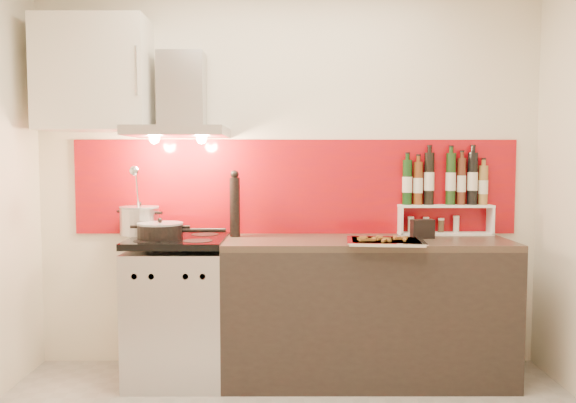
{
  "coord_description": "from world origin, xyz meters",
  "views": [
    {
      "loc": [
        -0.0,
        -2.43,
        1.39
      ],
      "look_at": [
        0.0,
        0.95,
        1.15
      ],
      "focal_mm": 35.0,
      "sensor_mm": 36.0,
      "label": 1
    }
  ],
  "objects_px": {
    "baking_tray": "(385,241)",
    "range_stove": "(179,310)",
    "stock_pot": "(140,220)",
    "pepper_mill": "(235,205)",
    "counter": "(366,309)",
    "saute_pan": "(161,231)"
  },
  "relations": [
    {
      "from": "saute_pan",
      "to": "pepper_mill",
      "type": "relative_size",
      "value": 1.27
    },
    {
      "from": "counter",
      "to": "saute_pan",
      "type": "relative_size",
      "value": 3.25
    },
    {
      "from": "range_stove",
      "to": "pepper_mill",
      "type": "height_order",
      "value": "pepper_mill"
    },
    {
      "from": "range_stove",
      "to": "counter",
      "type": "xyz_separation_m",
      "value": [
        1.2,
        0.0,
        0.01
      ]
    },
    {
      "from": "range_stove",
      "to": "counter",
      "type": "distance_m",
      "value": 1.2
    },
    {
      "from": "range_stove",
      "to": "baking_tray",
      "type": "distance_m",
      "value": 1.38
    },
    {
      "from": "stock_pot",
      "to": "pepper_mill",
      "type": "distance_m",
      "value": 0.64
    },
    {
      "from": "pepper_mill",
      "to": "saute_pan",
      "type": "bearing_deg",
      "value": -158.47
    },
    {
      "from": "counter",
      "to": "stock_pot",
      "type": "height_order",
      "value": "stock_pot"
    },
    {
      "from": "counter",
      "to": "baking_tray",
      "type": "distance_m",
      "value": 0.51
    },
    {
      "from": "stock_pot",
      "to": "pepper_mill",
      "type": "xyz_separation_m",
      "value": [
        0.63,
        -0.02,
        0.11
      ]
    },
    {
      "from": "range_stove",
      "to": "saute_pan",
      "type": "relative_size",
      "value": 1.64
    },
    {
      "from": "stock_pot",
      "to": "saute_pan",
      "type": "distance_m",
      "value": 0.28
    },
    {
      "from": "pepper_mill",
      "to": "baking_tray",
      "type": "distance_m",
      "value": 1.0
    },
    {
      "from": "baking_tray",
      "to": "counter",
      "type": "bearing_deg",
      "value": 112.41
    },
    {
      "from": "counter",
      "to": "pepper_mill",
      "type": "bearing_deg",
      "value": 171.86
    },
    {
      "from": "counter",
      "to": "saute_pan",
      "type": "bearing_deg",
      "value": -177.62
    },
    {
      "from": "saute_pan",
      "to": "baking_tray",
      "type": "relative_size",
      "value": 1.13
    },
    {
      "from": "pepper_mill",
      "to": "counter",
      "type": "bearing_deg",
      "value": -8.14
    },
    {
      "from": "baking_tray",
      "to": "range_stove",
      "type": "bearing_deg",
      "value": 171.32
    },
    {
      "from": "saute_pan",
      "to": "baking_tray",
      "type": "xyz_separation_m",
      "value": [
        1.37,
        -0.15,
        -0.04
      ]
    },
    {
      "from": "counter",
      "to": "baking_tray",
      "type": "height_order",
      "value": "baking_tray"
    }
  ]
}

